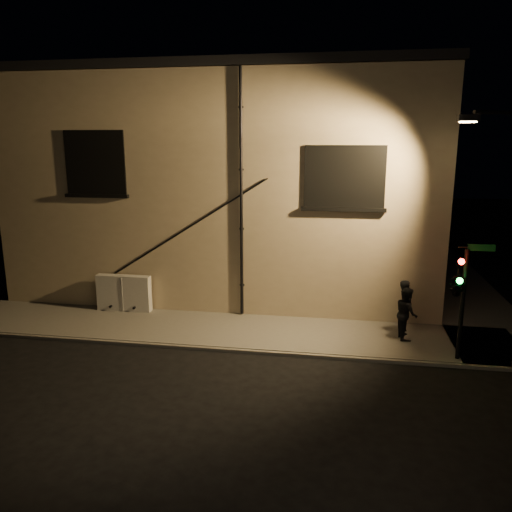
% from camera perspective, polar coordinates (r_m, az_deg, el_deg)
% --- Properties ---
extents(ground, '(90.00, 90.00, 0.00)m').
position_cam_1_polar(ground, '(14.93, 3.14, -11.20)').
color(ground, black).
extents(sidewalk, '(21.00, 16.00, 0.12)m').
position_cam_1_polar(sidewalk, '(18.93, 8.32, -5.83)').
color(sidewalk, '#5C5953').
rests_on(sidewalk, ground).
extents(building, '(16.20, 12.23, 8.80)m').
position_cam_1_polar(building, '(23.05, -1.73, 8.67)').
color(building, tan).
rests_on(building, ground).
extents(utility_cabinet, '(1.98, 0.33, 1.30)m').
position_cam_1_polar(utility_cabinet, '(18.69, -14.85, -4.09)').
color(utility_cabinet, beige).
rests_on(utility_cabinet, sidewalk).
extents(pedestrian_a, '(0.42, 0.64, 1.74)m').
position_cam_1_polar(pedestrian_a, '(16.58, 16.64, -5.58)').
color(pedestrian_a, black).
rests_on(pedestrian_a, sidewalk).
extents(pedestrian_b, '(0.72, 0.87, 1.64)m').
position_cam_1_polar(pedestrian_b, '(16.16, 16.82, -6.27)').
color(pedestrian_b, black).
rests_on(pedestrian_b, sidewalk).
extents(traffic_signal, '(1.27, 1.94, 3.30)m').
position_cam_1_polar(traffic_signal, '(14.62, 22.05, -2.95)').
color(traffic_signal, black).
rests_on(traffic_signal, sidewalk).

